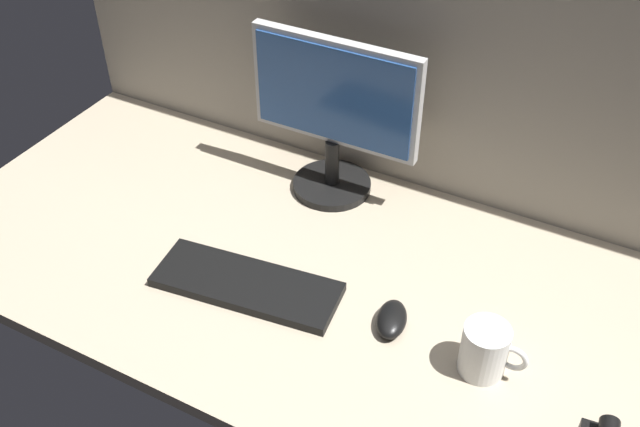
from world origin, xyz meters
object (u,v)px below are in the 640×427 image
monitor (334,112)px  mouse (392,319)px  keyboard (247,285)px  mug_ceramic_white (485,350)px

monitor → mouse: size_ratio=4.01×
monitor → mouse: (28.96, -32.93, -18.44)cm
keyboard → mug_ceramic_white: bearing=-4.1°
monitor → mouse: bearing=-48.7°
keyboard → monitor: bearing=82.8°
keyboard → mug_ceramic_white: size_ratio=3.15×
keyboard → mouse: mouse is taller
monitor → mouse: 47.57cm
monitor → keyboard: monitor is taller
mouse → mug_ceramic_white: 18.53cm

